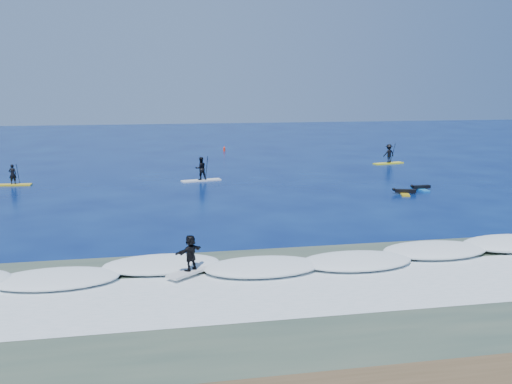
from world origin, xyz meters
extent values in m
plane|color=#031047|center=(0.00, 0.00, 0.00)|extent=(160.00, 160.00, 0.00)
cube|color=#344739|center=(0.00, -14.00, 0.01)|extent=(90.00, 13.00, 0.01)
cube|color=white|center=(0.00, -10.00, 0.00)|extent=(40.00, 6.00, 0.30)
cube|color=silver|center=(0.00, -13.00, 0.00)|extent=(34.00, 5.00, 0.02)
cube|color=yellow|center=(-17.32, 12.64, 0.04)|extent=(2.66, 0.87, 0.09)
imported|color=black|center=(-17.32, 12.64, 0.84)|extent=(0.58, 0.40, 1.50)
cylinder|color=black|center=(-16.92, 12.61, 0.78)|extent=(0.09, 0.60, 1.75)
cube|color=black|center=(-16.92, 12.61, -0.04)|extent=(0.10, 0.03, 0.26)
cube|color=white|center=(-3.29, 11.92, 0.05)|extent=(3.22, 1.45, 0.10)
imported|color=black|center=(-3.29, 11.92, 1.00)|extent=(1.00, 0.86, 1.80)
cylinder|color=black|center=(-2.83, 12.03, 0.94)|extent=(0.20, 0.71, 2.10)
cube|color=black|center=(-2.83, 12.03, -0.05)|extent=(0.13, 0.03, 0.31)
cube|color=#FFF31B|center=(15.32, 18.50, 0.05)|extent=(3.19, 1.48, 0.10)
imported|color=black|center=(15.32, 18.50, 0.99)|extent=(1.27, 0.91, 1.78)
cylinder|color=black|center=(15.77, 18.61, 0.93)|extent=(0.21, 0.70, 2.07)
cube|color=black|center=(15.77, 18.61, -0.05)|extent=(0.12, 0.03, 0.31)
cube|color=gold|center=(9.97, 3.85, 0.05)|extent=(1.11, 2.10, 0.10)
cube|color=black|center=(10.06, 3.83, 0.21)|extent=(1.45, 0.76, 0.23)
sphere|color=black|center=(9.30, 4.06, 0.31)|extent=(0.23, 0.23, 0.23)
cube|color=#1B7ED1|center=(11.82, 5.14, 0.05)|extent=(0.62, 1.95, 0.09)
cube|color=black|center=(11.91, 5.15, 0.20)|extent=(1.35, 0.42, 0.22)
sphere|color=black|center=(11.16, 5.10, 0.29)|extent=(0.22, 0.22, 0.22)
cube|color=silver|center=(-5.89, -10.63, 0.21)|extent=(2.02, 1.79, 0.11)
imported|color=black|center=(-5.89, -10.63, 0.97)|extent=(1.29, 1.16, 1.43)
cylinder|color=#F83116|center=(1.30, 31.79, 0.21)|extent=(0.26, 0.26, 0.41)
cone|color=#F83116|center=(1.30, 31.79, 0.51)|extent=(0.18, 0.18, 0.20)
camera|label=1|loc=(-7.47, -32.18, 7.41)|focal=40.00mm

